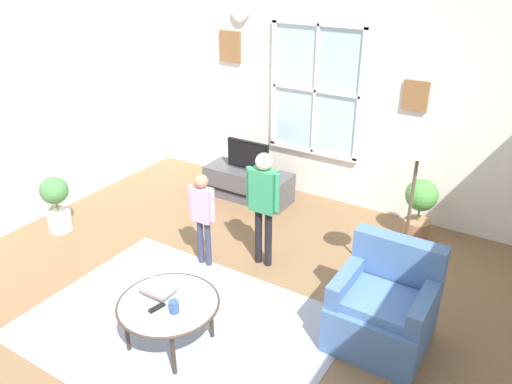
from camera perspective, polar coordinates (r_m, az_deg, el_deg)
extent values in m
cube|color=brown|center=(4.75, -5.83, -13.60)|extent=(6.25, 6.12, 0.02)
cube|color=silver|center=(6.36, 9.38, 10.10)|extent=(5.65, 0.12, 2.63)
cube|color=silver|center=(6.38, 6.84, 11.36)|extent=(1.18, 0.02, 1.60)
cube|color=white|center=(6.21, 7.15, 18.47)|extent=(1.24, 0.04, 0.06)
cube|color=white|center=(6.60, 6.40, 4.61)|extent=(1.24, 0.04, 0.06)
cube|color=white|center=(6.62, 2.07, 12.07)|extent=(0.06, 0.04, 1.60)
cube|color=white|center=(6.14, 11.78, 10.45)|extent=(0.06, 0.04, 1.60)
cube|color=white|center=(6.36, 6.76, 11.33)|extent=(0.03, 0.04, 1.60)
cube|color=white|center=(6.36, 6.76, 11.33)|extent=(1.18, 0.04, 0.03)
cube|color=olive|center=(6.90, -2.95, 16.16)|extent=(0.32, 0.03, 0.40)
cube|color=olive|center=(5.94, 17.66, 10.37)|extent=(0.28, 0.03, 0.34)
cylinder|color=silver|center=(6.74, -1.78, 19.79)|extent=(0.24, 0.04, 0.24)
cube|color=#999EAD|center=(4.63, -8.63, -14.83)|extent=(2.64, 1.93, 0.01)
cube|color=#4C4C51|center=(6.65, -0.88, 0.90)|extent=(1.17, 0.45, 0.40)
cube|color=black|center=(6.50, -1.98, -0.31)|extent=(1.05, 0.02, 0.02)
cylinder|color=#4C4C4C|center=(6.56, -0.90, 2.68)|extent=(0.08, 0.08, 0.05)
cube|color=black|center=(6.48, -0.91, 4.23)|extent=(0.60, 0.05, 0.37)
cube|color=black|center=(6.46, -1.04, 4.16)|extent=(0.56, 0.01, 0.33)
cube|color=#476B9E|center=(4.42, 13.92, -14.20)|extent=(0.76, 0.72, 0.42)
cube|color=#476B9E|center=(4.40, 15.82, -7.59)|extent=(0.76, 0.16, 0.45)
cube|color=#476B9E|center=(4.31, 10.30, -9.77)|extent=(0.12, 0.65, 0.20)
cube|color=#476B9E|center=(4.18, 18.59, -12.14)|extent=(0.12, 0.65, 0.20)
cube|color=#4D73AA|center=(4.23, 14.06, -11.98)|extent=(0.61, 0.50, 0.08)
cylinder|color=#99B2B7|center=(4.23, -9.97, -12.32)|extent=(0.82, 0.82, 0.02)
torus|color=#3F3328|center=(4.23, -9.97, -12.32)|extent=(0.84, 0.84, 0.02)
cylinder|color=#33281E|center=(4.63, -10.08, -11.77)|extent=(0.04, 0.04, 0.41)
cylinder|color=#33281E|center=(4.38, -5.07, -13.99)|extent=(0.04, 0.04, 0.41)
cylinder|color=#33281E|center=(4.37, -14.47, -14.94)|extent=(0.04, 0.04, 0.41)
cylinder|color=#33281E|center=(4.10, -9.38, -17.62)|extent=(0.04, 0.04, 0.41)
cube|color=#747CCB|center=(4.32, -11.01, -11.12)|extent=(0.22, 0.16, 0.02)
cube|color=#9D6665|center=(4.31, -11.03, -10.88)|extent=(0.25, 0.19, 0.02)
cube|color=#9FC5CB|center=(4.29, -11.06, -10.59)|extent=(0.27, 0.17, 0.03)
cylinder|color=#334C8C|center=(4.09, -9.28, -12.72)|extent=(0.08, 0.08, 0.10)
cube|color=black|center=(4.17, -11.18, -12.76)|extent=(0.07, 0.15, 0.02)
cylinder|color=black|center=(5.24, 0.29, -4.98)|extent=(0.08, 0.08, 0.63)
cylinder|color=black|center=(5.19, 1.40, -5.33)|extent=(0.08, 0.08, 0.63)
cube|color=#338C59|center=(4.96, 0.88, 0.18)|extent=(0.27, 0.14, 0.45)
sphere|color=beige|center=(4.84, 0.91, 3.47)|extent=(0.17, 0.17, 0.17)
cylinder|color=#338C59|center=(5.01, -0.79, 0.74)|extent=(0.06, 0.06, 0.40)
cylinder|color=#338C59|center=(4.86, 2.37, -0.10)|extent=(0.06, 0.06, 0.40)
cylinder|color=#333851|center=(5.29, -6.30, -5.55)|extent=(0.06, 0.06, 0.52)
cylinder|color=#333851|center=(5.24, -5.45, -5.85)|extent=(0.06, 0.06, 0.52)
cube|color=#DB9EBC|center=(5.05, -6.10, -1.41)|extent=(0.22, 0.12, 0.37)
sphere|color=#A87A5B|center=(4.94, -6.24, 1.21)|extent=(0.14, 0.14, 0.14)
cylinder|color=#DB9EBC|center=(5.10, -7.42, -0.96)|extent=(0.05, 0.05, 0.33)
cylinder|color=#DB9EBC|center=(4.95, -5.05, -1.68)|extent=(0.05, 0.05, 0.33)
cylinder|color=#9E6B4C|center=(6.00, 17.70, -4.15)|extent=(0.29, 0.29, 0.25)
cylinder|color=#4C7238|center=(5.91, 17.96, -2.49)|extent=(0.02, 0.02, 0.14)
sphere|color=#49903E|center=(5.80, 18.29, -0.32)|extent=(0.36, 0.36, 0.36)
cylinder|color=silver|center=(6.36, -21.35, -3.08)|extent=(0.27, 0.27, 0.23)
cylinder|color=#4C7238|center=(6.29, -21.61, -1.67)|extent=(0.02, 0.02, 0.13)
sphere|color=#447D42|center=(6.19, -21.94, 0.17)|extent=(0.32, 0.32, 0.32)
cylinder|color=black|center=(5.07, 15.68, -11.36)|extent=(0.26, 0.26, 0.03)
cylinder|color=brown|center=(4.68, 16.73, -4.21)|extent=(0.03, 0.03, 1.49)
cone|color=beige|center=(4.34, 18.13, 5.49)|extent=(0.32, 0.32, 0.22)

